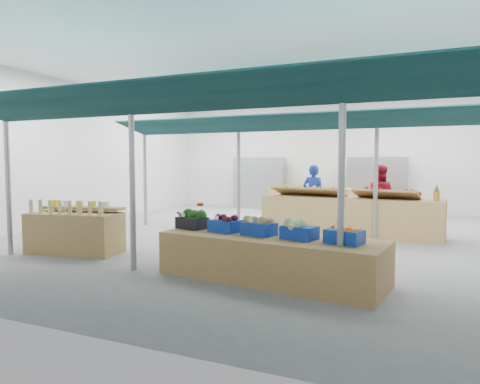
{
  "coord_description": "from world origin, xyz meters",
  "views": [
    {
      "loc": [
        3.54,
        -9.91,
        1.84
      ],
      "look_at": [
        -0.05,
        -1.6,
        1.21
      ],
      "focal_mm": 32.0,
      "sensor_mm": 36.0,
      "label": 1
    }
  ],
  "objects_px": {
    "vendor_left": "(313,195)",
    "vendor_right": "(379,197)",
    "fruit_counter": "(349,216)",
    "bottle_shelf": "(76,231)",
    "crate_stack": "(339,272)",
    "veg_counter": "(270,258)"
  },
  "relations": [
    {
      "from": "veg_counter",
      "to": "fruit_counter",
      "type": "bearing_deg",
      "value": 91.95
    },
    {
      "from": "bottle_shelf",
      "to": "veg_counter",
      "type": "relative_size",
      "value": 0.55
    },
    {
      "from": "fruit_counter",
      "to": "vendor_right",
      "type": "xyz_separation_m",
      "value": [
        0.6,
        1.1,
        0.41
      ]
    },
    {
      "from": "veg_counter",
      "to": "vendor_left",
      "type": "bearing_deg",
      "value": 104.68
    },
    {
      "from": "bottle_shelf",
      "to": "crate_stack",
      "type": "bearing_deg",
      "value": -15.28
    },
    {
      "from": "veg_counter",
      "to": "vendor_left",
      "type": "relative_size",
      "value": 1.99
    },
    {
      "from": "vendor_left",
      "to": "vendor_right",
      "type": "height_order",
      "value": "same"
    },
    {
      "from": "fruit_counter",
      "to": "vendor_right",
      "type": "bearing_deg",
      "value": 65.85
    },
    {
      "from": "veg_counter",
      "to": "vendor_right",
      "type": "xyz_separation_m",
      "value": [
        1.06,
        5.86,
        0.54
      ]
    },
    {
      "from": "fruit_counter",
      "to": "vendor_left",
      "type": "bearing_deg",
      "value": 141.95
    },
    {
      "from": "fruit_counter",
      "to": "veg_counter",
      "type": "bearing_deg",
      "value": -91.1
    },
    {
      "from": "veg_counter",
      "to": "vendor_right",
      "type": "relative_size",
      "value": 1.99
    },
    {
      "from": "crate_stack",
      "to": "vendor_right",
      "type": "height_order",
      "value": "vendor_right"
    },
    {
      "from": "crate_stack",
      "to": "vendor_left",
      "type": "relative_size",
      "value": 0.33
    },
    {
      "from": "vendor_left",
      "to": "vendor_right",
      "type": "xyz_separation_m",
      "value": [
        1.8,
        0.0,
        0.0
      ]
    },
    {
      "from": "veg_counter",
      "to": "vendor_right",
      "type": "height_order",
      "value": "vendor_right"
    },
    {
      "from": "fruit_counter",
      "to": "vendor_right",
      "type": "relative_size",
      "value": 2.5
    },
    {
      "from": "bottle_shelf",
      "to": "fruit_counter",
      "type": "relative_size",
      "value": 0.44
    },
    {
      "from": "bottle_shelf",
      "to": "crate_stack",
      "type": "height_order",
      "value": "bottle_shelf"
    },
    {
      "from": "fruit_counter",
      "to": "crate_stack",
      "type": "relative_size",
      "value": 7.52
    },
    {
      "from": "bottle_shelf",
      "to": "vendor_left",
      "type": "xyz_separation_m",
      "value": [
        3.57,
        5.52,
        0.44
      ]
    },
    {
      "from": "crate_stack",
      "to": "fruit_counter",
      "type": "bearing_deg",
      "value": 97.49
    }
  ]
}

